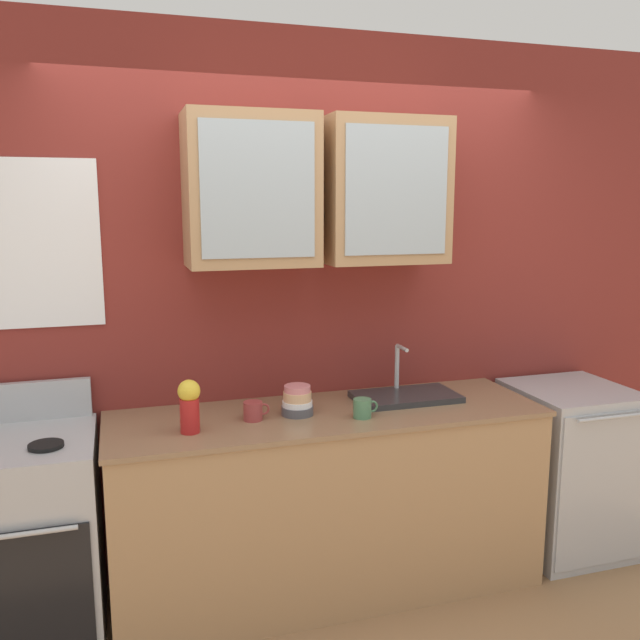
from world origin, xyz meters
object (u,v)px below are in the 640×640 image
at_px(bowl_stack, 297,401).
at_px(vase, 189,404).
at_px(cup_near_sink, 363,408).
at_px(cup_near_bowls, 253,411).
at_px(sink_faucet, 405,395).
at_px(stove_range, 18,541).
at_px(dishwasher, 568,468).

distance_m(bowl_stack, vase, 0.53).
relative_size(cup_near_sink, cup_near_bowls, 0.98).
bearing_deg(cup_near_bowls, bowl_stack, 6.23).
bearing_deg(vase, sink_faucet, 9.16).
height_order(stove_range, vase, vase).
distance_m(vase, cup_near_sink, 0.80).
height_order(vase, cup_near_bowls, vase).
height_order(bowl_stack, dishwasher, bowl_stack).
xyz_separation_m(stove_range, cup_near_sink, (1.53, -0.13, 0.50)).
bearing_deg(vase, cup_near_sink, -2.20).
height_order(sink_faucet, vase, sink_faucet).
bearing_deg(bowl_stack, stove_range, -179.83).
xyz_separation_m(cup_near_sink, cup_near_bowls, (-0.50, 0.11, -0.00)).
relative_size(cup_near_sink, dishwasher, 0.13).
bearing_deg(cup_near_bowls, sink_faucet, 6.67).
height_order(bowl_stack, cup_near_bowls, bowl_stack).
bearing_deg(stove_range, bowl_stack, 0.17).
height_order(vase, dishwasher, vase).
height_order(stove_range, dishwasher, stove_range).
distance_m(sink_faucet, bowl_stack, 0.60).
bearing_deg(cup_near_sink, cup_near_bowls, 167.02).
bearing_deg(cup_near_bowls, vase, -164.30).
distance_m(vase, cup_near_bowls, 0.32).
bearing_deg(dishwasher, sink_faucet, 175.31).
distance_m(cup_near_bowls, dishwasher, 1.83).
relative_size(sink_faucet, dishwasher, 0.58).
xyz_separation_m(stove_range, sink_faucet, (1.84, 0.07, 0.47)).
bearing_deg(stove_range, vase, -7.98).
relative_size(bowl_stack, cup_near_sink, 1.26).
distance_m(cup_near_sink, cup_near_bowls, 0.51).
relative_size(stove_range, vase, 4.62).
bearing_deg(vase, dishwasher, 2.76).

